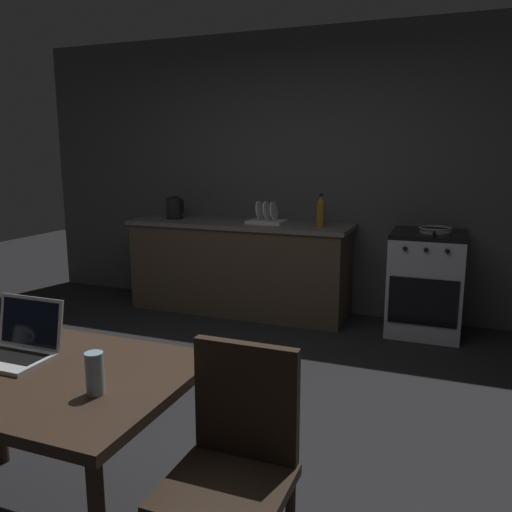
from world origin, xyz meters
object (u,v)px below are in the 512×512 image
at_px(electric_kettle, 175,208).
at_px(dish_rack, 267,218).
at_px(frying_pan, 435,230).
at_px(dining_table, 30,385).
at_px(chair, 234,460).
at_px(bottle, 321,211).
at_px(drinking_glass, 95,373).
at_px(laptop, 16,347).
at_px(stove_oven, 426,283).

bearing_deg(electric_kettle, dish_rack, -0.00).
relative_size(frying_pan, dish_rack, 1.30).
xyz_separation_m(dining_table, electric_kettle, (-1.17, 3.16, 0.33)).
distance_m(chair, dish_rack, 3.33).
relative_size(bottle, frying_pan, 0.67).
bearing_deg(drinking_glass, laptop, 163.45).
distance_m(drinking_glass, dish_rack, 3.30).
bearing_deg(drinking_glass, dining_table, 166.40).
bearing_deg(dish_rack, chair, -71.70).
relative_size(laptop, bottle, 1.08).
height_order(stove_oven, electric_kettle, electric_kettle).
height_order(chair, dish_rack, dish_rack).
distance_m(stove_oven, electric_kettle, 2.50).
xyz_separation_m(stove_oven, bottle, (-0.93, -0.05, 0.58)).
distance_m(dining_table, frying_pan, 3.40).
height_order(dining_table, frying_pan, frying_pan).
bearing_deg(bottle, frying_pan, 1.31).
distance_m(bottle, dish_rack, 0.54).
xyz_separation_m(stove_oven, laptop, (-1.38, -3.10, 0.34)).
height_order(electric_kettle, bottle, bottle).
xyz_separation_m(chair, electric_kettle, (-2.02, 3.14, 0.46)).
height_order(bottle, frying_pan, bottle).
bearing_deg(drinking_glass, chair, 14.21).
bearing_deg(bottle, dining_table, -96.30).
bearing_deg(dining_table, stove_oven, 68.08).
relative_size(stove_oven, electric_kettle, 3.94).
bearing_deg(bottle, drinking_glass, -89.16).
bearing_deg(frying_pan, drinking_glass, -106.04).
height_order(chair, laptop, laptop).
bearing_deg(frying_pan, dish_rack, 178.94).
bearing_deg(laptop, drinking_glass, -15.96).
bearing_deg(chair, dish_rack, 112.28).
distance_m(chair, electric_kettle, 3.76).
bearing_deg(bottle, electric_kettle, 178.11).
xyz_separation_m(chair, frying_pan, (0.47, 3.11, 0.38)).
distance_m(bottle, drinking_glass, 3.21).
relative_size(stove_oven, drinking_glass, 5.96).
height_order(drinking_glass, dish_rack, dish_rack).
xyz_separation_m(frying_pan, drinking_glass, (-0.93, -3.22, -0.10)).
bearing_deg(laptop, stove_oven, 66.54).
bearing_deg(drinking_glass, stove_oven, 74.85).
bearing_deg(dish_rack, drinking_glass, -79.94).
height_order(frying_pan, dish_rack, dish_rack).
bearing_deg(laptop, chair, -1.38).
distance_m(dining_table, chair, 0.86).
bearing_deg(electric_kettle, chair, -57.18).
distance_m(frying_pan, dish_rack, 1.50).
relative_size(laptop, drinking_glass, 2.17).
bearing_deg(chair, laptop, -177.99).
xyz_separation_m(stove_oven, dining_table, (-1.27, -3.15, 0.22)).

